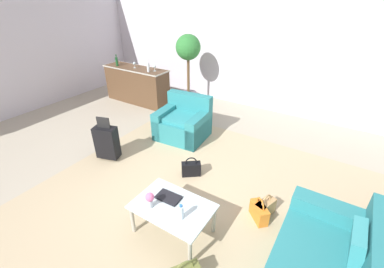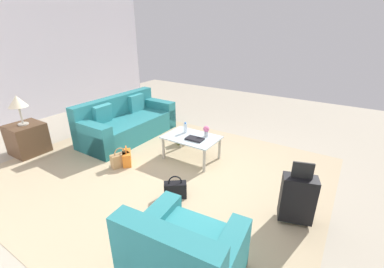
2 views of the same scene
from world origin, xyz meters
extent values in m
plane|color=#A89E89|center=(0.00, 0.00, 0.00)|extent=(12.00, 12.00, 0.00)
cube|color=silver|center=(5.06, 0.00, 1.55)|extent=(0.12, 8.00, 3.10)
cube|color=tan|center=(0.60, 0.20, 0.00)|extent=(5.20, 4.40, 0.01)
cube|color=teal|center=(2.10, -0.60, 0.23)|extent=(0.96, 2.15, 0.45)
cube|color=teal|center=(2.47, -0.60, 0.44)|extent=(0.22, 2.15, 0.88)
cube|color=teal|center=(2.10, -1.56, 0.32)|extent=(0.96, 0.24, 0.63)
cube|color=teal|center=(2.10, 0.36, 0.32)|extent=(0.96, 0.24, 0.63)
cube|color=teal|center=(2.31, -1.08, 0.63)|extent=(0.12, 0.40, 0.40)
cube|color=teal|center=(2.31, -0.12, 0.63)|extent=(0.18, 0.40, 0.41)
cube|color=teal|center=(-0.90, 1.60, 0.22)|extent=(1.06, 0.95, 0.44)
cube|color=teal|center=(-0.51, 1.63, 0.30)|extent=(0.28, 0.88, 0.60)
cube|color=teal|center=(-0.90, 1.55, 0.48)|extent=(0.80, 0.67, 0.08)
cube|color=silver|center=(0.40, -0.50, 0.44)|extent=(0.97, 0.66, 0.02)
cylinder|color=#ADA899|center=(-0.04, -0.22, 0.21)|extent=(0.05, 0.05, 0.42)
cylinder|color=#ADA899|center=(0.84, -0.22, 0.21)|extent=(0.05, 0.05, 0.42)
cylinder|color=#ADA899|center=(-0.04, -0.78, 0.21)|extent=(0.05, 0.05, 0.42)
cylinder|color=#ADA899|center=(0.84, -0.78, 0.21)|extent=(0.05, 0.05, 0.42)
cylinder|color=silver|center=(0.60, -0.60, 0.54)|extent=(0.06, 0.06, 0.18)
cylinder|color=#2D6BBC|center=(0.60, -0.60, 0.64)|extent=(0.04, 0.04, 0.02)
cube|color=black|center=(0.28, -0.42, 0.46)|extent=(0.32, 0.20, 0.03)
cylinder|color=#B2B7BC|center=(0.18, -0.65, 0.50)|extent=(0.07, 0.07, 0.10)
sphere|color=#DB6693|center=(0.18, -0.65, 0.60)|extent=(0.11, 0.11, 0.11)
cube|color=#513823|center=(3.20, 1.00, 0.29)|extent=(0.58, 0.58, 0.58)
cylinder|color=#ADA899|center=(3.20, 1.00, 0.60)|extent=(0.18, 0.18, 0.02)
cylinder|color=#ADA899|center=(3.20, 1.00, 0.77)|extent=(0.04, 0.04, 0.32)
cone|color=beige|center=(3.20, 1.00, 1.04)|extent=(0.32, 0.32, 0.21)
cube|color=black|center=(-1.60, 0.20, 0.35)|extent=(0.45, 0.33, 0.60)
cube|color=black|center=(-1.60, 0.20, 0.75)|extent=(0.24, 0.10, 0.20)
cylinder|color=black|center=(-1.73, 0.16, 0.03)|extent=(0.03, 0.05, 0.05)
cylinder|color=black|center=(-1.47, 0.24, 0.03)|extent=(0.03, 0.05, 0.05)
cube|color=orange|center=(1.26, 0.29, 0.12)|extent=(0.33, 0.32, 0.24)
torus|color=orange|center=(1.26, 0.29, 0.26)|extent=(0.15, 0.15, 0.20)
cube|color=olive|center=(0.91, -0.98, 0.12)|extent=(0.30, 0.34, 0.24)
torus|color=olive|center=(0.91, -0.98, 0.26)|extent=(0.13, 0.17, 0.20)
cube|color=tan|center=(1.30, 0.41, 0.12)|extent=(0.23, 0.35, 0.24)
torus|color=tan|center=(1.30, 0.41, 0.26)|extent=(0.08, 0.19, 0.20)
cube|color=black|center=(-0.04, 0.61, 0.12)|extent=(0.34, 0.31, 0.24)
torus|color=black|center=(-0.04, 0.61, 0.26)|extent=(0.17, 0.14, 0.20)
camera|label=1|loc=(1.85, -2.32, 2.76)|focal=24.00mm
camera|label=2|loc=(-1.91, 3.07, 2.30)|focal=24.00mm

